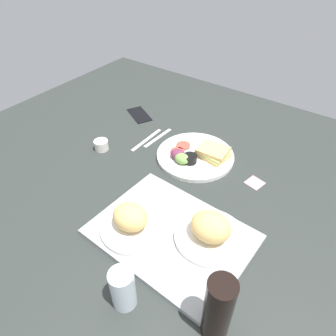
% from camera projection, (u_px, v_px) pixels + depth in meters
% --- Properties ---
extents(ground_plane, '(1.90, 1.50, 0.03)m').
position_uv_depth(ground_plane, '(177.00, 177.00, 1.15)').
color(ground_plane, '#282D2B').
extents(serving_tray, '(0.46, 0.35, 0.02)m').
position_uv_depth(serving_tray, '(171.00, 235.00, 0.92)').
color(serving_tray, '#9EA0A3').
rests_on(serving_tray, ground_plane).
extents(bread_plate_near, '(0.21, 0.21, 0.09)m').
position_uv_depth(bread_plate_near, '(210.00, 230.00, 0.88)').
color(bread_plate_near, white).
rests_on(bread_plate_near, serving_tray).
extents(bread_plate_far, '(0.20, 0.20, 0.09)m').
position_uv_depth(bread_plate_far, '(132.00, 221.00, 0.91)').
color(bread_plate_far, white).
rests_on(bread_plate_far, serving_tray).
extents(plate_with_salad, '(0.30, 0.30, 0.05)m').
position_uv_depth(plate_with_salad, '(196.00, 155.00, 1.20)').
color(plate_with_salad, white).
rests_on(plate_with_salad, ground_plane).
extents(drinking_glass, '(0.06, 0.06, 0.12)m').
position_uv_depth(drinking_glass, '(123.00, 289.00, 0.73)').
color(drinking_glass, silver).
rests_on(drinking_glass, ground_plane).
extents(soda_bottle, '(0.06, 0.06, 0.19)m').
position_uv_depth(soda_bottle, '(218.00, 309.00, 0.66)').
color(soda_bottle, black).
rests_on(soda_bottle, ground_plane).
extents(espresso_cup, '(0.06, 0.06, 0.04)m').
position_uv_depth(espresso_cup, '(101.00, 145.00, 1.25)').
color(espresso_cup, silver).
rests_on(espresso_cup, ground_plane).
extents(fork, '(0.02, 0.17, 0.01)m').
position_uv_depth(fork, '(158.00, 138.00, 1.32)').
color(fork, '#B7B7BC').
rests_on(fork, ground_plane).
extents(knife, '(0.02, 0.19, 0.01)m').
position_uv_depth(knife, '(147.00, 140.00, 1.30)').
color(knife, '#B7B7BC').
rests_on(knife, ground_plane).
extents(cell_phone, '(0.16, 0.13, 0.01)m').
position_uv_depth(cell_phone, '(139.00, 114.00, 1.46)').
color(cell_phone, black).
rests_on(cell_phone, ground_plane).
extents(sticky_note, '(0.07, 0.07, 0.00)m').
position_uv_depth(sticky_note, '(255.00, 183.00, 1.10)').
color(sticky_note, pink).
rests_on(sticky_note, ground_plane).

